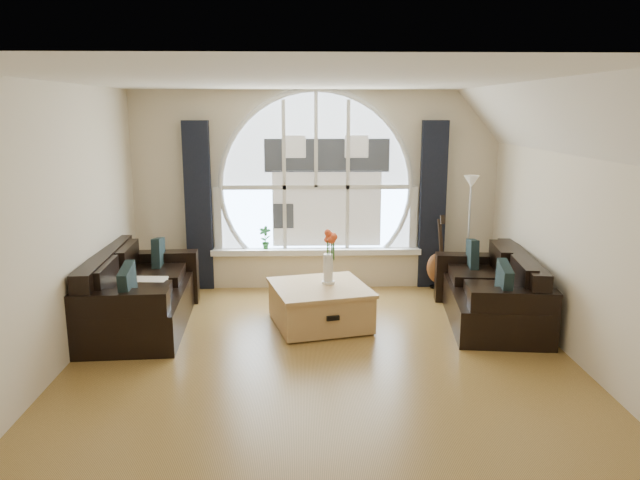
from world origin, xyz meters
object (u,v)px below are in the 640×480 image
at_px(floor_lamp, 469,236).
at_px(guitar, 439,252).
at_px(sofa_left, 142,293).
at_px(coffee_chest, 320,304).
at_px(potted_plant, 265,238).
at_px(sofa_right, 490,289).
at_px(vase_flowers, 328,251).

relative_size(floor_lamp, guitar, 1.51).
xyz_separation_m(sofa_left, coffee_chest, (2.03, -0.03, -0.14)).
height_order(floor_lamp, guitar, floor_lamp).
bearing_deg(coffee_chest, potted_plant, 100.58).
bearing_deg(sofa_right, floor_lamp, 94.96).
distance_m(sofa_left, guitar, 3.95).
bearing_deg(potted_plant, floor_lamp, -8.04).
bearing_deg(floor_lamp, potted_plant, 171.96).
xyz_separation_m(sofa_left, floor_lamp, (4.05, 1.14, 0.40)).
distance_m(sofa_left, sofa_right, 4.01).
bearing_deg(floor_lamp, coffee_chest, -149.84).
bearing_deg(coffee_chest, sofa_right, -12.54).
distance_m(coffee_chest, potted_plant, 1.77).
relative_size(sofa_left, vase_flowers, 2.80).
xyz_separation_m(sofa_right, potted_plant, (-2.69, 1.50, 0.31)).
distance_m(sofa_right, coffee_chest, 1.99).
xyz_separation_m(guitar, potted_plant, (-2.39, 0.18, 0.18)).
relative_size(floor_lamp, potted_plant, 5.04).
height_order(sofa_right, floor_lamp, floor_lamp).
distance_m(floor_lamp, potted_plant, 2.76).
height_order(sofa_right, coffee_chest, sofa_right).
distance_m(coffee_chest, vase_flowers, 0.62).
distance_m(sofa_left, vase_flowers, 2.18).
bearing_deg(sofa_right, guitar, 109.53).
distance_m(guitar, potted_plant, 2.40).
height_order(sofa_left, potted_plant, potted_plant).
height_order(guitar, potted_plant, guitar).
relative_size(guitar, potted_plant, 3.34).
relative_size(sofa_right, coffee_chest, 1.74).
relative_size(sofa_left, potted_plant, 6.17).
relative_size(coffee_chest, potted_plant, 3.29).
xyz_separation_m(sofa_right, guitar, (-0.30, 1.32, 0.13)).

